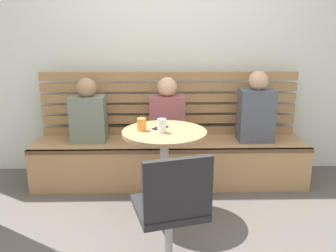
{
  "coord_description": "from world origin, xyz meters",
  "views": [
    {
      "loc": [
        -0.1,
        -2.1,
        1.51
      ],
      "look_at": [
        -0.03,
        0.66,
        0.75
      ],
      "focal_mm": 37.02,
      "sensor_mm": 36.0,
      "label": 1
    }
  ],
  "objects_px": {
    "person_adult": "(256,110)",
    "phone_on_table": "(160,128)",
    "cafe_table": "(164,157)",
    "person_child_middle": "(167,114)",
    "person_child_left": "(88,114)",
    "white_chair": "(172,213)",
    "cup_water_clear": "(162,126)",
    "booth_bench": "(170,162)",
    "cup_tumbler_orange": "(142,124)"
  },
  "relations": [
    {
      "from": "person_adult",
      "to": "phone_on_table",
      "type": "distance_m",
      "value": 1.11
    },
    {
      "from": "cafe_table",
      "to": "phone_on_table",
      "type": "height_order",
      "value": "phone_on_table"
    },
    {
      "from": "person_child_middle",
      "to": "cafe_table",
      "type": "bearing_deg",
      "value": -93.22
    },
    {
      "from": "person_child_left",
      "to": "person_adult",
      "type": "bearing_deg",
      "value": -0.77
    },
    {
      "from": "person_adult",
      "to": "white_chair",
      "type": "bearing_deg",
      "value": -121.12
    },
    {
      "from": "white_chair",
      "to": "cup_water_clear",
      "type": "xyz_separation_m",
      "value": [
        -0.05,
        0.76,
        0.33
      ]
    },
    {
      "from": "person_adult",
      "to": "cup_water_clear",
      "type": "height_order",
      "value": "person_adult"
    },
    {
      "from": "person_child_middle",
      "to": "phone_on_table",
      "type": "bearing_deg",
      "value": -97.01
    },
    {
      "from": "person_child_left",
      "to": "person_child_middle",
      "type": "xyz_separation_m",
      "value": [
        0.78,
        -0.04,
        0.01
      ]
    },
    {
      "from": "white_chair",
      "to": "cup_water_clear",
      "type": "bearing_deg",
      "value": 94.0
    },
    {
      "from": "booth_bench",
      "to": "cup_tumbler_orange",
      "type": "relative_size",
      "value": 27.0
    },
    {
      "from": "white_chair",
      "to": "cup_water_clear",
      "type": "height_order",
      "value": "same"
    },
    {
      "from": "person_child_left",
      "to": "cup_tumbler_orange",
      "type": "relative_size",
      "value": 6.36
    },
    {
      "from": "person_adult",
      "to": "booth_bench",
      "type": "bearing_deg",
      "value": -179.39
    },
    {
      "from": "booth_bench",
      "to": "person_child_middle",
      "type": "xyz_separation_m",
      "value": [
        -0.03,
        -0.01,
        0.5
      ]
    },
    {
      "from": "booth_bench",
      "to": "person_adult",
      "type": "distance_m",
      "value": 1.0
    },
    {
      "from": "white_chair",
      "to": "person_adult",
      "type": "distance_m",
      "value": 1.73
    },
    {
      "from": "cafe_table",
      "to": "person_adult",
      "type": "xyz_separation_m",
      "value": [
        0.92,
        0.65,
        0.23
      ]
    },
    {
      "from": "person_adult",
      "to": "person_child_left",
      "type": "bearing_deg",
      "value": 179.23
    },
    {
      "from": "person_adult",
      "to": "person_child_left",
      "type": "height_order",
      "value": "person_adult"
    },
    {
      "from": "cafe_table",
      "to": "white_chair",
      "type": "height_order",
      "value": "white_chair"
    },
    {
      "from": "booth_bench",
      "to": "person_child_left",
      "type": "height_order",
      "value": "person_child_left"
    },
    {
      "from": "person_adult",
      "to": "person_child_left",
      "type": "xyz_separation_m",
      "value": [
        -1.66,
        0.02,
        -0.03
      ]
    },
    {
      "from": "cup_water_clear",
      "to": "person_adult",
      "type": "bearing_deg",
      "value": 36.73
    },
    {
      "from": "cup_water_clear",
      "to": "phone_on_table",
      "type": "height_order",
      "value": "cup_water_clear"
    },
    {
      "from": "person_child_left",
      "to": "cup_water_clear",
      "type": "xyz_separation_m",
      "value": [
        0.72,
        -0.72,
        0.07
      ]
    },
    {
      "from": "booth_bench",
      "to": "white_chair",
      "type": "xyz_separation_m",
      "value": [
        -0.03,
        -1.45,
        0.24
      ]
    },
    {
      "from": "person_child_left",
      "to": "cup_water_clear",
      "type": "relative_size",
      "value": 5.78
    },
    {
      "from": "cafe_table",
      "to": "person_child_left",
      "type": "distance_m",
      "value": 1.02
    },
    {
      "from": "booth_bench",
      "to": "phone_on_table",
      "type": "distance_m",
      "value": 0.78
    },
    {
      "from": "person_child_middle",
      "to": "cup_tumbler_orange",
      "type": "relative_size",
      "value": 6.47
    },
    {
      "from": "booth_bench",
      "to": "white_chair",
      "type": "relative_size",
      "value": 3.18
    },
    {
      "from": "cafe_table",
      "to": "person_child_left",
      "type": "xyz_separation_m",
      "value": [
        -0.74,
        0.67,
        0.2
      ]
    },
    {
      "from": "cafe_table",
      "to": "person_child_left",
      "type": "bearing_deg",
      "value": 137.72
    },
    {
      "from": "phone_on_table",
      "to": "cup_water_clear",
      "type": "bearing_deg",
      "value": 132.42
    },
    {
      "from": "cafe_table",
      "to": "person_adult",
      "type": "relative_size",
      "value": 1.06
    },
    {
      "from": "white_chair",
      "to": "phone_on_table",
      "type": "bearing_deg",
      "value": 94.22
    },
    {
      "from": "booth_bench",
      "to": "person_adult",
      "type": "bearing_deg",
      "value": 0.61
    },
    {
      "from": "white_chair",
      "to": "person_child_left",
      "type": "distance_m",
      "value": 1.69
    },
    {
      "from": "cup_water_clear",
      "to": "phone_on_table",
      "type": "bearing_deg",
      "value": 95.6
    },
    {
      "from": "cup_water_clear",
      "to": "phone_on_table",
      "type": "relative_size",
      "value": 0.79
    },
    {
      "from": "booth_bench",
      "to": "cafe_table",
      "type": "xyz_separation_m",
      "value": [
        -0.06,
        -0.64,
        0.3
      ]
    },
    {
      "from": "cafe_table",
      "to": "person_adult",
      "type": "distance_m",
      "value": 1.15
    },
    {
      "from": "cafe_table",
      "to": "person_child_middle",
      "type": "distance_m",
      "value": 0.66
    },
    {
      "from": "booth_bench",
      "to": "cup_tumbler_orange",
      "type": "bearing_deg",
      "value": -111.2
    },
    {
      "from": "person_child_left",
      "to": "phone_on_table",
      "type": "xyz_separation_m",
      "value": [
        0.71,
        -0.6,
        0.02
      ]
    },
    {
      "from": "cup_tumbler_orange",
      "to": "phone_on_table",
      "type": "bearing_deg",
      "value": 22.43
    },
    {
      "from": "white_chair",
      "to": "cup_tumbler_orange",
      "type": "xyz_separation_m",
      "value": [
        -0.21,
        0.82,
        0.33
      ]
    },
    {
      "from": "person_child_middle",
      "to": "phone_on_table",
      "type": "xyz_separation_m",
      "value": [
        -0.07,
        -0.56,
        0.02
      ]
    },
    {
      "from": "phone_on_table",
      "to": "person_child_middle",
      "type": "bearing_deg",
      "value": -60.19
    }
  ]
}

